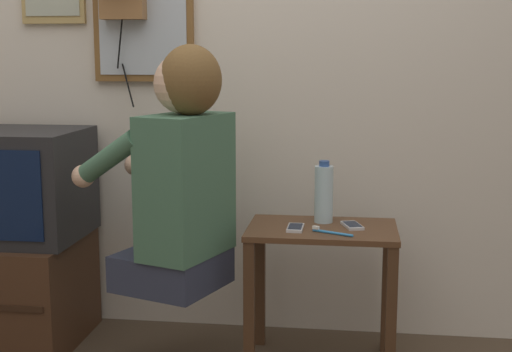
{
  "coord_description": "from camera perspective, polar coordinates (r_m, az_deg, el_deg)",
  "views": [
    {
      "loc": [
        0.49,
        -1.84,
        1.23
      ],
      "look_at": [
        0.13,
        0.83,
        0.77
      ],
      "focal_mm": 50.0,
      "sensor_mm": 36.0,
      "label": 1
    }
  ],
  "objects": [
    {
      "name": "water_bottle",
      "position": [
        2.86,
        5.45,
        -1.4
      ],
      "size": [
        0.07,
        0.07,
        0.25
      ],
      "color": "silver",
      "rests_on": "side_table"
    },
    {
      "name": "wall_mirror",
      "position": [
        3.2,
        -9.03,
        12.77
      ],
      "size": [
        0.44,
        0.03,
        0.59
      ],
      "color": "brown"
    },
    {
      "name": "cell_phone_held",
      "position": [
        2.76,
        3.17,
        -4.15
      ],
      "size": [
        0.06,
        0.12,
        0.01
      ],
      "rotation": [
        0.0,
        0.0,
        -0.01
      ],
      "color": "silver",
      "rests_on": "side_table"
    },
    {
      "name": "person",
      "position": [
        2.7,
        -6.06,
        0.26
      ],
      "size": [
        0.61,
        0.53,
        0.93
      ],
      "rotation": [
        0.0,
        0.0,
        1.22
      ],
      "color": "#2D3347",
      "rests_on": "ground_plane"
    },
    {
      "name": "side_table",
      "position": [
        2.84,
        5.28,
        -6.61
      ],
      "size": [
        0.58,
        0.39,
        0.57
      ],
      "color": "#51331E",
      "rests_on": "ground_plane"
    },
    {
      "name": "tv_stand",
      "position": [
        3.28,
        -18.8,
        -8.61
      ],
      "size": [
        0.58,
        0.56,
        0.46
      ],
      "color": "#422819",
      "rests_on": "ground_plane"
    },
    {
      "name": "wall_back",
      "position": [
        3.15,
        -1.35,
        10.46
      ],
      "size": [
        6.8,
        0.05,
        2.55
      ],
      "color": "beige",
      "rests_on": "ground_plane"
    },
    {
      "name": "television",
      "position": [
        3.18,
        -18.87,
        -0.61
      ],
      "size": [
        0.58,
        0.49,
        0.46
      ],
      "color": "#232326",
      "rests_on": "tv_stand"
    },
    {
      "name": "cell_phone_spare",
      "position": [
        2.82,
        7.7,
        -3.94
      ],
      "size": [
        0.09,
        0.14,
        0.01
      ],
      "rotation": [
        0.0,
        0.0,
        0.31
      ],
      "color": "silver",
      "rests_on": "side_table"
    },
    {
      "name": "toothbrush",
      "position": [
        2.7,
        5.91,
        -4.47
      ],
      "size": [
        0.16,
        0.08,
        0.02
      ],
      "rotation": [
        0.0,
        0.0,
        1.14
      ],
      "color": "#338CD8",
      "rests_on": "side_table"
    }
  ]
}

